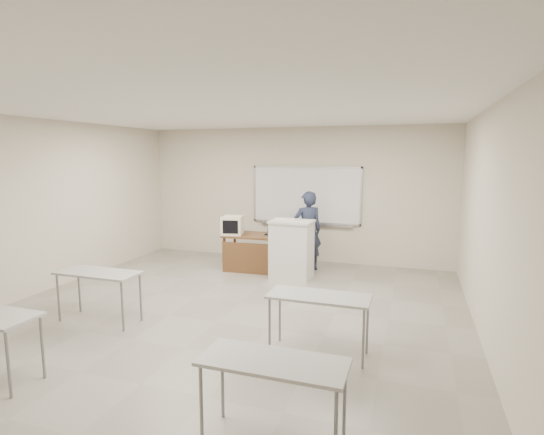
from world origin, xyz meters
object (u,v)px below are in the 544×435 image
(mouse, at_px, (282,237))
(keyboard, at_px, (286,219))
(laptop, at_px, (274,232))
(presenter, at_px, (308,231))
(crt_monitor, at_px, (232,225))
(whiteboard, at_px, (306,196))
(podium, at_px, (292,249))
(instructor_desk, at_px, (257,245))

(mouse, height_order, keyboard, keyboard)
(laptop, bearing_deg, mouse, -53.91)
(laptop, distance_m, keyboard, 0.66)
(mouse, relative_size, keyboard, 0.24)
(laptop, height_order, presenter, presenter)
(crt_monitor, xyz_separation_m, presenter, (1.49, 0.47, -0.11))
(whiteboard, relative_size, mouse, 25.52)
(crt_monitor, bearing_deg, laptop, 6.83)
(keyboard, bearing_deg, presenter, 67.12)
(keyboard, bearing_deg, laptop, 135.17)
(laptop, bearing_deg, whiteboard, 63.02)
(whiteboard, xyz_separation_m, podium, (0.10, -1.47, -0.91))
(presenter, bearing_deg, podium, 46.32)
(whiteboard, height_order, podium, whiteboard)
(crt_monitor, relative_size, laptop, 1.51)
(podium, relative_size, laptop, 3.67)
(instructor_desk, distance_m, mouse, 0.60)
(laptop, distance_m, mouse, 0.46)
(mouse, relative_size, presenter, 0.06)
(keyboard, bearing_deg, whiteboard, 90.68)
(instructor_desk, distance_m, laptop, 0.46)
(crt_monitor, bearing_deg, mouse, -15.96)
(instructor_desk, height_order, presenter, presenter)
(crt_monitor, xyz_separation_m, mouse, (1.10, -0.08, -0.17))
(crt_monitor, height_order, keyboard, keyboard)
(whiteboard, relative_size, laptop, 8.02)
(whiteboard, relative_size, crt_monitor, 5.32)
(laptop, bearing_deg, presenter, 12.90)
(instructor_desk, bearing_deg, podium, -19.05)
(mouse, bearing_deg, laptop, 135.44)
(laptop, xyz_separation_m, presenter, (0.68, 0.19, 0.02))
(instructor_desk, xyz_separation_m, crt_monitor, (-0.55, -0.01, 0.39))
(mouse, height_order, presenter, presenter)
(whiteboard, height_order, mouse, whiteboard)
(instructor_desk, height_order, keyboard, keyboard)
(presenter, bearing_deg, crt_monitor, -14.44)
(laptop, relative_size, presenter, 0.19)
(keyboard, relative_size, presenter, 0.25)
(laptop, bearing_deg, podium, -46.00)
(mouse, xyz_separation_m, keyboard, (0.10, -0.07, 0.38))
(podium, relative_size, presenter, 0.69)
(mouse, bearing_deg, podium, -24.02)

